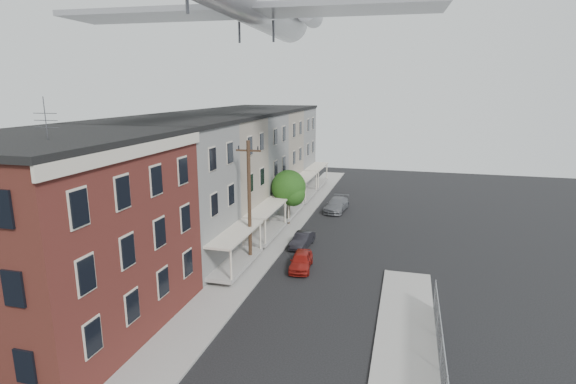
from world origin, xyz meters
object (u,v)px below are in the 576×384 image
car_near (301,261)px  car_far (337,205)px  street_tree (290,189)px  airplane (254,0)px  utility_pole (249,201)px  car_mid (302,240)px

car_near → car_far: car_far is taller
street_tree → car_far: bearing=59.9°
car_near → airplane: 18.66m
street_tree → car_far: size_ratio=1.10×
utility_pole → car_near: size_ratio=2.50×
street_tree → car_near: 10.92m
car_mid → utility_pole: bearing=-117.8°
street_tree → car_far: street_tree is taller
car_far → airplane: bearing=-103.4°
street_tree → car_near: (3.47, -9.95, -2.84)m
street_tree → airplane: bearing=-96.1°
car_mid → airplane: size_ratio=0.12×
street_tree → airplane: size_ratio=0.18×
airplane → car_mid: bearing=24.9°
utility_pole → car_far: 16.84m
car_near → car_far: (0.00, 15.94, 0.07)m
car_mid → car_near: bearing=-73.3°
car_near → street_tree: bearing=103.4°
car_near → car_mid: bearing=96.3°
car_far → car_near: bearing=-85.4°
car_near → airplane: bearing=138.9°
car_near → airplane: airplane is taller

